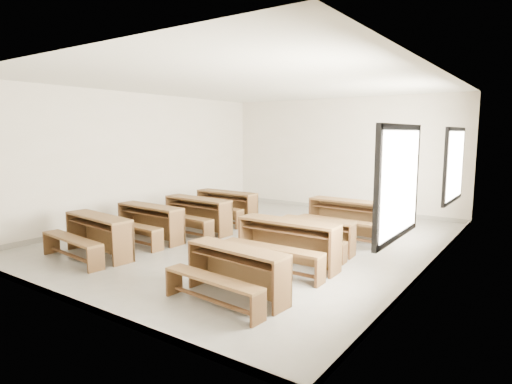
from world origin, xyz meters
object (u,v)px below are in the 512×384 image
Objects in this scene: desk_set_5 at (286,240)px; desk_set_6 at (316,234)px; desk_set_4 at (235,269)px; desk_set_7 at (348,216)px; desk_set_2 at (196,212)px; desk_set_3 at (225,204)px; desk_set_1 at (148,220)px; desk_set_0 at (96,233)px.

desk_set_6 is (0.02, 1.05, -0.09)m from desk_set_5.
desk_set_7 reaches higher than desk_set_4.
desk_set_2 is 1.34m from desk_set_3.
desk_set_3 reaches higher than desk_set_1.
desk_set_1 is 4.21m from desk_set_7.
desk_set_1 is at bearing -90.19° from desk_set_3.
desk_set_1 is 0.99× the size of desk_set_3.
desk_set_0 is 1.20× the size of desk_set_6.
desk_set_6 is 1.49m from desk_set_7.
desk_set_4 is at bearing 3.72° from desk_set_0.
desk_set_5 is (3.14, 1.42, 0.02)m from desk_set_0.
desk_set_6 is (3.00, 0.01, -0.08)m from desk_set_2.
desk_set_1 is at bearing -179.08° from desk_set_5.
desk_set_4 reaches higher than desk_set_6.
desk_set_0 is 4.01m from desk_set_6.
desk_set_0 is 0.96× the size of desk_set_7.
desk_set_7 reaches higher than desk_set_0.
desk_set_3 is at bearing 102.49° from desk_set_2.
desk_set_0 is 2.47m from desk_set_2.
desk_set_1 is 1.18m from desk_set_2.
desk_set_0 is at bearing -177.86° from desk_set_4.
desk_set_6 is (3.27, 1.16, -0.06)m from desk_set_1.
desk_set_6 is (3.16, 2.47, -0.07)m from desk_set_0.
desk_set_0 is at bearing -156.67° from desk_set_5.
desk_set_2 is (0.27, 1.15, 0.02)m from desk_set_1.
desk_set_2 reaches higher than desk_set_1.
desk_set_1 is 1.04× the size of desk_set_4.
desk_set_7 reaches higher than desk_set_5.
desk_set_2 is 1.09× the size of desk_set_4.
desk_set_3 is at bearing 153.54° from desk_set_6.
desk_set_4 is at bearing -86.25° from desk_set_7.
desk_set_5 is at bearing -95.24° from desk_set_6.
desk_set_3 is 3.23m from desk_set_7.
desk_set_1 is at bearing -164.74° from desk_set_6.
desk_set_1 is (-0.11, 1.31, -0.00)m from desk_set_0.
desk_set_7 is (3.27, 2.65, 0.03)m from desk_set_1.
desk_set_1 is at bearing 161.30° from desk_set_4.
desk_set_5 reaches higher than desk_set_2.
desk_set_7 is at bearing 57.50° from desk_set_0.
desk_set_0 reaches higher than desk_set_6.
desk_set_2 is (0.16, 2.46, 0.02)m from desk_set_0.
desk_set_0 is 3.78m from desk_set_3.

